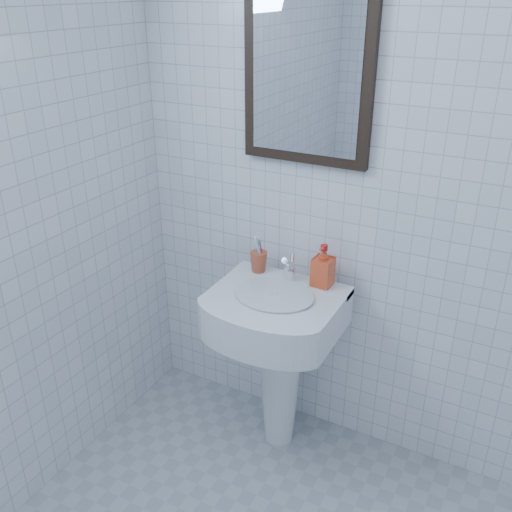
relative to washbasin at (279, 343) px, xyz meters
The scene contains 6 objects.
wall_back 0.84m from the washbasin, 30.16° to the left, with size 2.20×0.02×2.50m, color white.
washbasin is the anchor object (origin of this frame).
faucet 0.31m from the washbasin, 90.00° to the left, with size 0.05×0.11×0.12m.
toothbrush_cup 0.34m from the washbasin, 144.95° to the left, with size 0.07×0.07×0.09m, color #B34A2D, non-canonical shape.
soap_dispenser 0.38m from the washbasin, 41.32° to the left, with size 0.08×0.08×0.17m, color red.
wall_mirror 1.05m from the washbasin, 90.00° to the left, with size 0.50×0.04×0.62m.
Camera 1 is at (0.46, -0.79, 1.87)m, focal length 40.00 mm.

